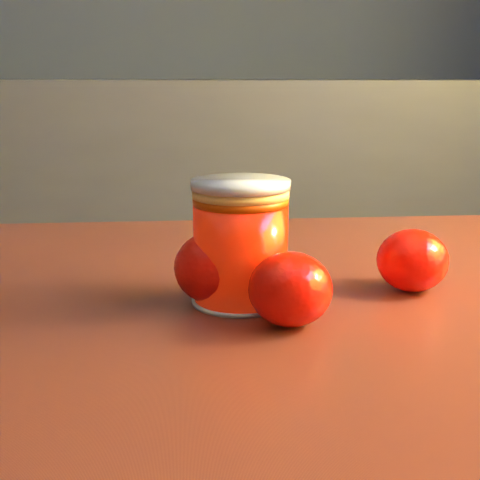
{
  "coord_description": "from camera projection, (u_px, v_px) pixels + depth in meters",
  "views": [
    {
      "loc": [
        0.78,
        -0.33,
        0.91
      ],
      "look_at": [
        0.81,
        0.18,
        0.78
      ],
      "focal_mm": 50.0,
      "sensor_mm": 36.0,
      "label": 1
    }
  ],
  "objects": [
    {
      "name": "juice_glass",
      "position": [
        241.0,
        243.0,
        0.51
      ],
      "size": [
        0.08,
        0.08,
        0.09
      ],
      "rotation": [
        0.0,
        0.0,
        0.2
      ],
      "color": "#FF1F05",
      "rests_on": "table"
    },
    {
      "name": "table",
      "position": [
        363.0,
        428.0,
        0.52
      ],
      "size": [
        1.0,
        0.71,
        0.74
      ],
      "rotation": [
        0.0,
        0.0,
        0.02
      ],
      "color": "maroon",
      "rests_on": "ground"
    },
    {
      "name": "orange_extra",
      "position": [
        290.0,
        289.0,
        0.47
      ],
      "size": [
        0.08,
        0.08,
        0.05
      ],
      "primitive_type": "ellipsoid",
      "rotation": [
        0.0,
        0.0,
        -0.34
      ],
      "color": "#FF1605",
      "rests_on": "table"
    },
    {
      "name": "orange_front",
      "position": [
        215.0,
        267.0,
        0.52
      ],
      "size": [
        0.07,
        0.07,
        0.06
      ],
      "primitive_type": "ellipsoid",
      "rotation": [
        0.0,
        0.0,
        -0.11
      ],
      "color": "#FF1605",
      "rests_on": "table"
    },
    {
      "name": "orange_back",
      "position": [
        412.0,
        260.0,
        0.55
      ],
      "size": [
        0.08,
        0.08,
        0.05
      ],
      "primitive_type": "ellipsoid",
      "rotation": [
        0.0,
        0.0,
        0.39
      ],
      "color": "#FF1605",
      "rests_on": "table"
    }
  ]
}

